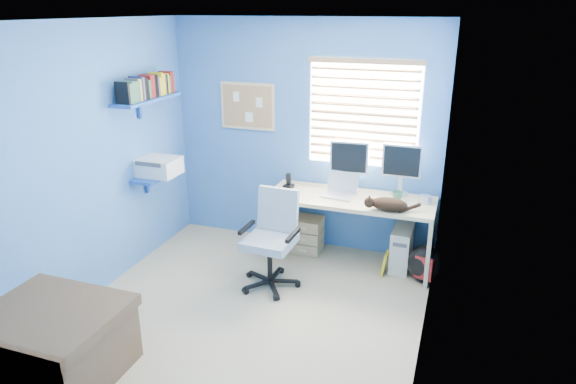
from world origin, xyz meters
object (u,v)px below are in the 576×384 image
(cat, at_px, (389,204))
(tower_pc, at_px, (402,248))
(office_chair, at_px, (272,251))
(desk, at_px, (349,230))
(laptop, at_px, (339,186))

(cat, height_order, tower_pc, cat)
(tower_pc, bearing_deg, office_chair, -145.57)
(desk, relative_size, tower_pc, 3.81)
(desk, distance_m, laptop, 0.50)
(office_chair, bearing_deg, desk, 48.99)
(desk, height_order, office_chair, office_chair)
(laptop, height_order, tower_pc, laptop)
(cat, relative_size, tower_pc, 0.80)
(cat, relative_size, office_chair, 0.38)
(desk, bearing_deg, laptop, -177.43)
(desk, xyz_separation_m, laptop, (-0.13, -0.01, 0.48))
(desk, xyz_separation_m, cat, (0.42, -0.23, 0.43))
(laptop, height_order, office_chair, laptop)
(cat, bearing_deg, laptop, 145.50)
(laptop, distance_m, tower_pc, 0.93)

